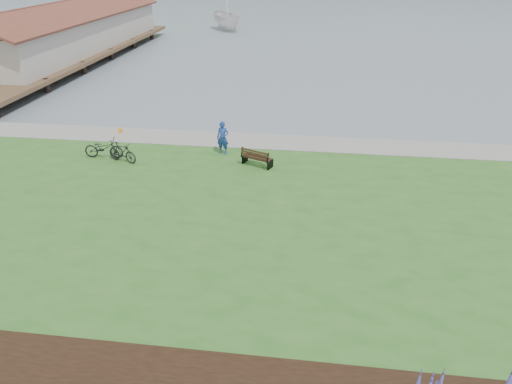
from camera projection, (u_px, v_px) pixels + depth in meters
ground at (223, 212)px, 18.44m from camera, size 600.00×600.00×0.00m
lawn at (212, 235)px, 16.59m from camera, size 34.00×20.00×0.40m
shoreline_path at (247, 141)px, 24.31m from camera, size 34.00×2.20×0.03m
pier_pavilion at (71, 31)px, 43.62m from camera, size 8.00×36.00×5.40m
park_bench at (256, 157)px, 21.24m from camera, size 1.55×1.11×0.89m
person at (223, 135)px, 22.35m from camera, size 0.76×0.57×1.94m
bicycle_a at (104, 148)px, 22.11m from camera, size 0.77×1.93×0.99m
bicycle_b at (122, 152)px, 21.67m from camera, size 0.95×1.66×0.96m
sailboat at (228, 31)px, 61.60m from camera, size 15.55×15.59×29.13m
pannier at (121, 131)px, 25.31m from camera, size 0.22×0.29×0.28m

